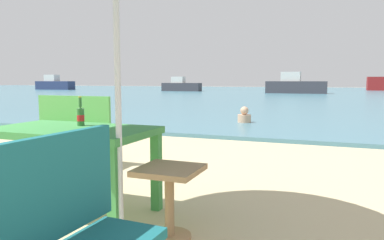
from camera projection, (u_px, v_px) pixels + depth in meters
sea_water at (313, 94)px, 30.23m from camera, size 120.00×50.00×0.08m
picnic_table_green at (72, 140)px, 3.16m from camera, size 1.40×0.80×0.76m
beer_bottle_amber at (81, 115)px, 3.29m from camera, size 0.07×0.07×0.26m
side_table_wood at (169, 192)px, 2.67m from camera, size 0.44×0.44×0.54m
bench_green_right at (70, 126)px, 5.05m from camera, size 1.20×0.36×0.95m
swimmer_person at (244, 116)px, 9.41m from camera, size 0.34×0.34×0.41m
boat_sailboat at (181, 86)px, 35.51m from camera, size 3.83×1.05×1.39m
boat_tanker at (295, 86)px, 29.67m from camera, size 4.75×1.30×1.73m
boat_cargo_ship at (55, 84)px, 40.99m from camera, size 4.55×1.24×1.65m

